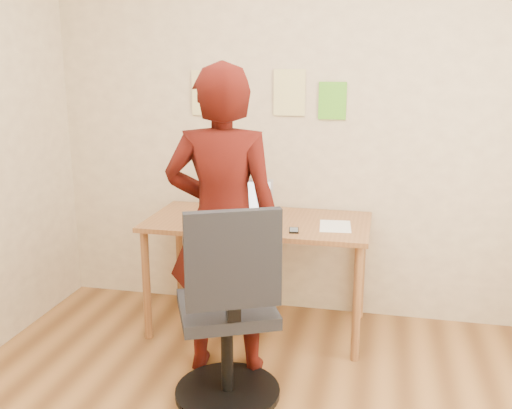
% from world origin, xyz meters
% --- Properties ---
extents(room, '(3.58, 3.58, 2.78)m').
position_xyz_m(room, '(0.00, 0.00, 1.35)').
color(room, brown).
rests_on(room, ground).
extents(desk, '(1.40, 0.70, 0.74)m').
position_xyz_m(desk, '(-0.25, 1.38, 0.65)').
color(desk, brown).
rests_on(desk, ground).
extents(laptop, '(0.36, 0.34, 0.23)m').
position_xyz_m(laptop, '(-0.32, 1.43, 0.79)').
color(laptop, silver).
rests_on(laptop, desk).
extents(paper_sheet, '(0.21, 0.28, 0.00)m').
position_xyz_m(paper_sheet, '(0.24, 1.34, 0.74)').
color(paper_sheet, white).
rests_on(paper_sheet, desk).
extents(phone, '(0.07, 0.12, 0.01)m').
position_xyz_m(phone, '(0.01, 1.18, 0.74)').
color(phone, black).
rests_on(phone, desk).
extents(wall_note_left, '(0.21, 0.00, 0.30)m').
position_xyz_m(wall_note_left, '(-0.69, 1.74, 1.51)').
color(wall_note_left, '#E9DC8B').
rests_on(wall_note_left, room).
extents(wall_note_mid, '(0.21, 0.00, 0.30)m').
position_xyz_m(wall_note_mid, '(-0.12, 1.74, 1.52)').
color(wall_note_mid, '#E9DC8B').
rests_on(wall_note_mid, room).
extents(wall_note_right, '(0.18, 0.00, 0.24)m').
position_xyz_m(wall_note_right, '(0.16, 1.74, 1.47)').
color(wall_note_right, '#5CBE2A').
rests_on(wall_note_right, room).
extents(office_chair, '(0.62, 0.63, 1.07)m').
position_xyz_m(office_chair, '(-0.21, 0.51, 0.46)').
color(office_chair, black).
rests_on(office_chair, ground).
extents(person, '(0.67, 0.48, 1.72)m').
position_xyz_m(person, '(-0.33, 0.84, 0.86)').
color(person, '#3B0C08').
rests_on(person, ground).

